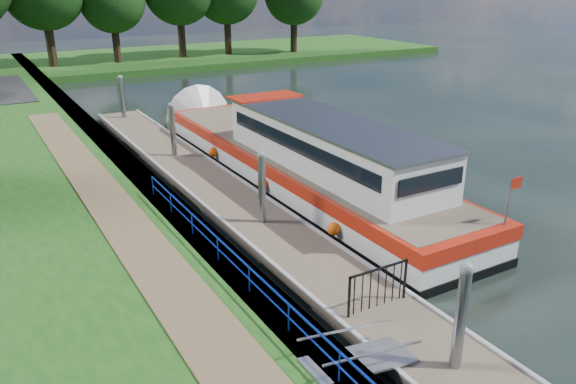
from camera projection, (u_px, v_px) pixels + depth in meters
ground at (436, 368)px, 12.82m from camera, size 160.00×160.00×0.00m
bank_edge at (137, 180)px, 23.58m from camera, size 1.10×90.00×0.78m
far_bank at (173, 57)px, 60.30m from camera, size 60.00×18.00×0.60m
footpath at (141, 245)px, 16.91m from camera, size 1.60×40.00×0.05m
blue_fence at (268, 290)px, 13.47m from camera, size 0.04×18.04×0.72m
pontoon at (212, 188)px, 23.24m from camera, size 2.50×30.00×0.56m
mooring_piles at (211, 163)px, 22.85m from camera, size 0.30×27.30×3.55m
gangway at (359, 359)px, 12.13m from camera, size 2.58×1.00×0.92m
gate_panel at (378, 282)px, 14.18m from camera, size 1.85×0.05×1.15m
barge at (290, 156)px, 24.37m from camera, size 4.36×21.15×4.78m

